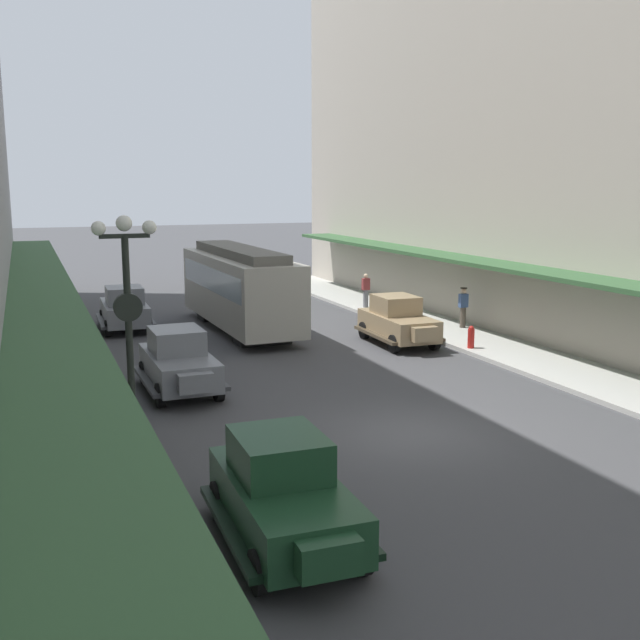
{
  "coord_description": "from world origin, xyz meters",
  "views": [
    {
      "loc": [
        -8.5,
        -15.31,
        5.94
      ],
      "look_at": [
        0.0,
        6.0,
        1.8
      ],
      "focal_mm": 41.77,
      "sensor_mm": 36.0,
      "label": 1
    }
  ],
  "objects_px": {
    "streetcar": "(240,285)",
    "lamp_post_with_clock": "(128,319)",
    "parked_car_0": "(125,307)",
    "parked_car_2": "(398,320)",
    "pedestrian_2": "(366,290)",
    "pedestrian_0": "(77,322)",
    "parked_car_1": "(283,490)",
    "fire_hydrant": "(471,337)",
    "pedestrian_1": "(463,307)",
    "parked_car_3": "(179,360)"
  },
  "relations": [
    {
      "from": "streetcar",
      "to": "lamp_post_with_clock",
      "type": "height_order",
      "value": "lamp_post_with_clock"
    },
    {
      "from": "parked_car_0",
      "to": "parked_car_2",
      "type": "relative_size",
      "value": 1.0
    },
    {
      "from": "parked_car_2",
      "to": "lamp_post_with_clock",
      "type": "distance_m",
      "value": 13.53
    },
    {
      "from": "parked_car_2",
      "to": "pedestrian_2",
      "type": "bearing_deg",
      "value": 73.68
    },
    {
      "from": "parked_car_0",
      "to": "pedestrian_0",
      "type": "xyz_separation_m",
      "value": [
        -2.1,
        -3.24,
        0.07
      ]
    },
    {
      "from": "parked_car_1",
      "to": "fire_hydrant",
      "type": "distance_m",
      "value": 15.87
    },
    {
      "from": "pedestrian_1",
      "to": "pedestrian_2",
      "type": "relative_size",
      "value": 1.02
    },
    {
      "from": "pedestrian_0",
      "to": "parked_car_3",
      "type": "bearing_deg",
      "value": -71.89
    },
    {
      "from": "parked_car_1",
      "to": "pedestrian_2",
      "type": "height_order",
      "value": "parked_car_1"
    },
    {
      "from": "parked_car_0",
      "to": "parked_car_2",
      "type": "distance_m",
      "value": 11.49
    },
    {
      "from": "lamp_post_with_clock",
      "to": "fire_hydrant",
      "type": "bearing_deg",
      "value": 23.3
    },
    {
      "from": "parked_car_2",
      "to": "lamp_post_with_clock",
      "type": "bearing_deg",
      "value": -144.77
    },
    {
      "from": "parked_car_2",
      "to": "streetcar",
      "type": "height_order",
      "value": "streetcar"
    },
    {
      "from": "parked_car_1",
      "to": "streetcar",
      "type": "xyz_separation_m",
      "value": [
        4.46,
        18.52,
        0.96
      ]
    },
    {
      "from": "parked_car_0",
      "to": "fire_hydrant",
      "type": "xyz_separation_m",
      "value": [
        11.09,
        -9.02,
        -0.38
      ]
    },
    {
      "from": "pedestrian_2",
      "to": "pedestrian_1",
      "type": "bearing_deg",
      "value": -76.43
    },
    {
      "from": "lamp_post_with_clock",
      "to": "parked_car_3",
      "type": "bearing_deg",
      "value": 65.58
    },
    {
      "from": "parked_car_0",
      "to": "pedestrian_0",
      "type": "bearing_deg",
      "value": -122.92
    },
    {
      "from": "pedestrian_1",
      "to": "pedestrian_2",
      "type": "bearing_deg",
      "value": 103.57
    },
    {
      "from": "parked_car_3",
      "to": "pedestrian_0",
      "type": "height_order",
      "value": "parked_car_3"
    },
    {
      "from": "parked_car_0",
      "to": "pedestrian_2",
      "type": "height_order",
      "value": "parked_car_0"
    },
    {
      "from": "pedestrian_0",
      "to": "parked_car_2",
      "type": "bearing_deg",
      "value": -17.37
    },
    {
      "from": "fire_hydrant",
      "to": "parked_car_0",
      "type": "bearing_deg",
      "value": 140.87
    },
    {
      "from": "parked_car_0",
      "to": "lamp_post_with_clock",
      "type": "bearing_deg",
      "value": -96.54
    },
    {
      "from": "parked_car_2",
      "to": "pedestrian_2",
      "type": "relative_size",
      "value": 2.62
    },
    {
      "from": "fire_hydrant",
      "to": "pedestrian_1",
      "type": "bearing_deg",
      "value": 61.76
    },
    {
      "from": "parked_car_3",
      "to": "parked_car_2",
      "type": "bearing_deg",
      "value": 21.46
    },
    {
      "from": "parked_car_3",
      "to": "lamp_post_with_clock",
      "type": "height_order",
      "value": "lamp_post_with_clock"
    },
    {
      "from": "parked_car_0",
      "to": "parked_car_2",
      "type": "xyz_separation_m",
      "value": [
        9.27,
        -6.79,
        0.0
      ]
    },
    {
      "from": "pedestrian_0",
      "to": "parked_car_0",
      "type": "bearing_deg",
      "value": 57.08
    },
    {
      "from": "parked_car_2",
      "to": "parked_car_3",
      "type": "distance_m",
      "value": 9.71
    },
    {
      "from": "parked_car_3",
      "to": "streetcar",
      "type": "height_order",
      "value": "streetcar"
    },
    {
      "from": "pedestrian_0",
      "to": "pedestrian_2",
      "type": "height_order",
      "value": "pedestrian_0"
    },
    {
      "from": "pedestrian_0",
      "to": "pedestrian_1",
      "type": "bearing_deg",
      "value": -8.51
    },
    {
      "from": "parked_car_0",
      "to": "streetcar",
      "type": "distance_m",
      "value": 4.93
    },
    {
      "from": "streetcar",
      "to": "pedestrian_1",
      "type": "xyz_separation_m",
      "value": [
        8.52,
        -3.64,
        -0.89
      ]
    },
    {
      "from": "parked_car_1",
      "to": "lamp_post_with_clock",
      "type": "xyz_separation_m",
      "value": [
        -1.67,
        5.86,
        2.04
      ]
    },
    {
      "from": "parked_car_0",
      "to": "pedestrian_2",
      "type": "relative_size",
      "value": 2.62
    },
    {
      "from": "streetcar",
      "to": "pedestrian_0",
      "type": "distance_m",
      "value": 6.76
    },
    {
      "from": "parked_car_0",
      "to": "fire_hydrant",
      "type": "distance_m",
      "value": 14.3
    },
    {
      "from": "parked_car_0",
      "to": "pedestrian_1",
      "type": "bearing_deg",
      "value": -22.95
    },
    {
      "from": "pedestrian_1",
      "to": "streetcar",
      "type": "bearing_deg",
      "value": 156.83
    },
    {
      "from": "streetcar",
      "to": "fire_hydrant",
      "type": "height_order",
      "value": "streetcar"
    },
    {
      "from": "parked_car_0",
      "to": "parked_car_2",
      "type": "bearing_deg",
      "value": -36.25
    },
    {
      "from": "fire_hydrant",
      "to": "pedestrian_1",
      "type": "xyz_separation_m",
      "value": [
        1.89,
        3.52,
        0.45
      ]
    },
    {
      "from": "parked_car_0",
      "to": "fire_hydrant",
      "type": "bearing_deg",
      "value": -39.13
    },
    {
      "from": "parked_car_2",
      "to": "lamp_post_with_clock",
      "type": "relative_size",
      "value": 0.83
    },
    {
      "from": "parked_car_0",
      "to": "parked_car_3",
      "type": "xyz_separation_m",
      "value": [
        0.23,
        -10.35,
        0.0
      ]
    },
    {
      "from": "streetcar",
      "to": "lamp_post_with_clock",
      "type": "relative_size",
      "value": 1.87
    },
    {
      "from": "lamp_post_with_clock",
      "to": "pedestrian_1",
      "type": "distance_m",
      "value": 17.31
    }
  ]
}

